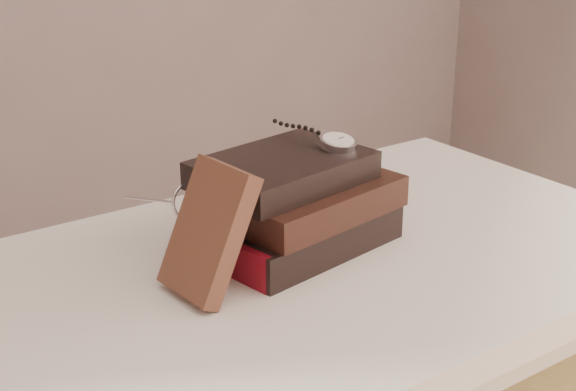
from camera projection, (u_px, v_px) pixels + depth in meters
table at (313, 316)px, 1.14m from camera, size 1.00×0.60×0.75m
book_stack at (295, 204)px, 1.12m from camera, size 0.29×0.21×0.13m
journal at (208, 231)px, 0.99m from camera, size 0.10×0.11×0.16m
pocket_watch at (336, 141)px, 1.13m from camera, size 0.06×0.16×0.02m
eyeglasses at (201, 196)px, 1.12m from camera, size 0.12×0.14×0.05m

